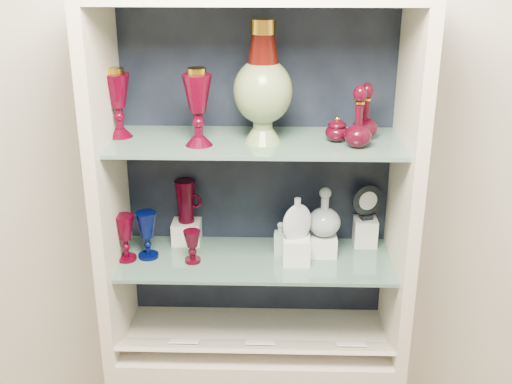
{
  "coord_description": "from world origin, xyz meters",
  "views": [
    {
      "loc": [
        0.06,
        -0.41,
        2.07
      ],
      "look_at": [
        0.0,
        1.53,
        1.3
      ],
      "focal_mm": 45.0,
      "sensor_mm": 36.0,
      "label": 1
    }
  ],
  "objects_px": {
    "enamel_urn": "(263,82)",
    "ruby_decanter_b": "(366,110)",
    "flat_flask": "(297,218)",
    "lidded_bowl": "(337,129)",
    "ruby_goblet_small": "(192,247)",
    "cobalt_goblet": "(147,235)",
    "cameo_medallion": "(367,202)",
    "ruby_goblet_tall": "(125,238)",
    "ruby_decanter_a": "(359,113)",
    "pedestal_lamp_left": "(118,103)",
    "clear_round_decanter": "(324,213)",
    "clear_square_bottle": "(280,238)",
    "pedestal_lamp_right": "(198,107)",
    "ruby_pitcher": "(186,201)"
  },
  "relations": [
    {
      "from": "enamel_urn",
      "to": "ruby_decanter_b",
      "type": "xyz_separation_m",
      "value": [
        0.32,
        0.04,
        -0.09
      ]
    },
    {
      "from": "ruby_decanter_b",
      "to": "flat_flask",
      "type": "relative_size",
      "value": 1.3
    },
    {
      "from": "lidded_bowl",
      "to": "ruby_goblet_small",
      "type": "height_order",
      "value": "lidded_bowl"
    },
    {
      "from": "ruby_goblet_small",
      "to": "flat_flask",
      "type": "height_order",
      "value": "flat_flask"
    },
    {
      "from": "cobalt_goblet",
      "to": "cameo_medallion",
      "type": "bearing_deg",
      "value": 8.92
    },
    {
      "from": "ruby_goblet_tall",
      "to": "flat_flask",
      "type": "xyz_separation_m",
      "value": [
        0.58,
        -0.0,
        0.08
      ]
    },
    {
      "from": "enamel_urn",
      "to": "flat_flask",
      "type": "distance_m",
      "value": 0.46
    },
    {
      "from": "ruby_decanter_a",
      "to": "cameo_medallion",
      "type": "relative_size",
      "value": 1.65
    },
    {
      "from": "cameo_medallion",
      "to": "ruby_decanter_a",
      "type": "bearing_deg",
      "value": -129.49
    },
    {
      "from": "pedestal_lamp_left",
      "to": "clear_round_decanter",
      "type": "distance_m",
      "value": 0.77
    },
    {
      "from": "ruby_decanter_b",
      "to": "clear_square_bottle",
      "type": "relative_size",
      "value": 1.59
    },
    {
      "from": "ruby_decanter_a",
      "to": "ruby_goblet_small",
      "type": "xyz_separation_m",
      "value": [
        -0.53,
        0.03,
        -0.47
      ]
    },
    {
      "from": "pedestal_lamp_right",
      "to": "ruby_goblet_small",
      "type": "bearing_deg",
      "value": 149.99
    },
    {
      "from": "pedestal_lamp_right",
      "to": "enamel_urn",
      "type": "bearing_deg",
      "value": 12.02
    },
    {
      "from": "ruby_decanter_b",
      "to": "clear_round_decanter",
      "type": "distance_m",
      "value": 0.38
    },
    {
      "from": "pedestal_lamp_right",
      "to": "flat_flask",
      "type": "xyz_separation_m",
      "value": [
        0.31,
        0.03,
        -0.38
      ]
    },
    {
      "from": "pedestal_lamp_right",
      "to": "ruby_goblet_tall",
      "type": "distance_m",
      "value": 0.53
    },
    {
      "from": "clear_square_bottle",
      "to": "pedestal_lamp_left",
      "type": "bearing_deg",
      "value": -179.48
    },
    {
      "from": "ruby_goblet_small",
      "to": "ruby_pitcher",
      "type": "bearing_deg",
      "value": 104.01
    },
    {
      "from": "ruby_pitcher",
      "to": "enamel_urn",
      "type": "bearing_deg",
      "value": -6.05
    },
    {
      "from": "cobalt_goblet",
      "to": "ruby_goblet_small",
      "type": "bearing_deg",
      "value": -11.2
    },
    {
      "from": "enamel_urn",
      "to": "cobalt_goblet",
      "type": "height_order",
      "value": "enamel_urn"
    },
    {
      "from": "lidded_bowl",
      "to": "cobalt_goblet",
      "type": "bearing_deg",
      "value": 179.99
    },
    {
      "from": "flat_flask",
      "to": "clear_round_decanter",
      "type": "distance_m",
      "value": 0.11
    },
    {
      "from": "ruby_decanter_a",
      "to": "cameo_medallion",
      "type": "height_order",
      "value": "ruby_decanter_a"
    },
    {
      "from": "pedestal_lamp_left",
      "to": "lidded_bowl",
      "type": "height_order",
      "value": "pedestal_lamp_left"
    },
    {
      "from": "ruby_goblet_tall",
      "to": "clear_round_decanter",
      "type": "distance_m",
      "value": 0.68
    },
    {
      "from": "lidded_bowl",
      "to": "ruby_decanter_b",
      "type": "bearing_deg",
      "value": 18.99
    },
    {
      "from": "ruby_decanter_b",
      "to": "cameo_medallion",
      "type": "height_order",
      "value": "ruby_decanter_b"
    },
    {
      "from": "flat_flask",
      "to": "ruby_decanter_b",
      "type": "bearing_deg",
      "value": -10.69
    },
    {
      "from": "ruby_goblet_small",
      "to": "ruby_pitcher",
      "type": "height_order",
      "value": "ruby_pitcher"
    },
    {
      "from": "ruby_decanter_a",
      "to": "ruby_decanter_b",
      "type": "xyz_separation_m",
      "value": [
        0.03,
        0.09,
        -0.01
      ]
    },
    {
      "from": "enamel_urn",
      "to": "flat_flask",
      "type": "height_order",
      "value": "enamel_urn"
    },
    {
      "from": "ruby_goblet_tall",
      "to": "clear_square_bottle",
      "type": "bearing_deg",
      "value": 6.23
    },
    {
      "from": "lidded_bowl",
      "to": "cobalt_goblet",
      "type": "height_order",
      "value": "lidded_bowl"
    },
    {
      "from": "pedestal_lamp_right",
      "to": "ruby_pitcher",
      "type": "height_order",
      "value": "pedestal_lamp_right"
    },
    {
      "from": "ruby_decanter_b",
      "to": "ruby_pitcher",
      "type": "height_order",
      "value": "ruby_decanter_b"
    },
    {
      "from": "cobalt_goblet",
      "to": "ruby_pitcher",
      "type": "bearing_deg",
      "value": 46.77
    },
    {
      "from": "lidded_bowl",
      "to": "clear_square_bottle",
      "type": "relative_size",
      "value": 0.69
    },
    {
      "from": "enamel_urn",
      "to": "ruby_goblet_tall",
      "type": "bearing_deg",
      "value": -178.65
    },
    {
      "from": "ruby_goblet_small",
      "to": "clear_square_bottle",
      "type": "xyz_separation_m",
      "value": [
        0.3,
        0.07,
        0.0
      ]
    },
    {
      "from": "cobalt_goblet",
      "to": "ruby_goblet_tall",
      "type": "height_order",
      "value": "cobalt_goblet"
    },
    {
      "from": "ruby_decanter_a",
      "to": "cobalt_goblet",
      "type": "height_order",
      "value": "ruby_decanter_a"
    },
    {
      "from": "cobalt_goblet",
      "to": "ruby_pitcher",
      "type": "distance_m",
      "value": 0.19
    },
    {
      "from": "lidded_bowl",
      "to": "flat_flask",
      "type": "distance_m",
      "value": 0.32
    },
    {
      "from": "enamel_urn",
      "to": "lidded_bowl",
      "type": "height_order",
      "value": "enamel_urn"
    },
    {
      "from": "pedestal_lamp_right",
      "to": "cobalt_goblet",
      "type": "distance_m",
      "value": 0.5
    },
    {
      "from": "ruby_decanter_a",
      "to": "cobalt_goblet",
      "type": "bearing_deg",
      "value": 174.91
    },
    {
      "from": "pedestal_lamp_right",
      "to": "clear_square_bottle",
      "type": "xyz_separation_m",
      "value": [
        0.26,
        0.09,
        -0.48
      ]
    },
    {
      "from": "pedestal_lamp_right",
      "to": "clear_round_decanter",
      "type": "xyz_separation_m",
      "value": [
        0.41,
        0.09,
        -0.39
      ]
    }
  ]
}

